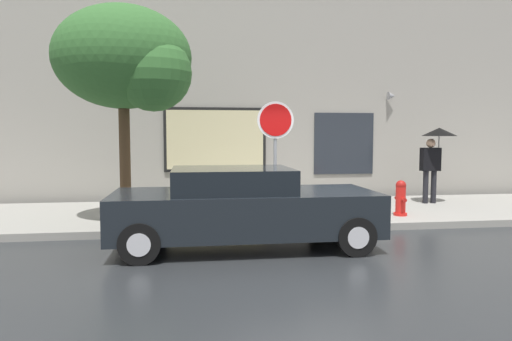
# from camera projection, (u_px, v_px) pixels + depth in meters

# --- Properties ---
(ground_plane) EXTENTS (60.00, 60.00, 0.00)m
(ground_plane) POSITION_uv_depth(u_px,v_px,m) (312.00, 245.00, 8.14)
(ground_plane) COLOR #282B2D
(sidewalk) EXTENTS (20.00, 4.00, 0.15)m
(sidewalk) POSITION_uv_depth(u_px,v_px,m) (280.00, 213.00, 11.10)
(sidewalk) COLOR gray
(sidewalk) RESTS_ON ground
(building_facade) EXTENTS (20.00, 0.67, 7.00)m
(building_facade) POSITION_uv_depth(u_px,v_px,m) (264.00, 82.00, 13.30)
(building_facade) COLOR #9E998E
(building_facade) RESTS_ON ground
(parked_car) EXTENTS (4.50, 1.94, 1.38)m
(parked_car) POSITION_uv_depth(u_px,v_px,m) (243.00, 207.00, 7.96)
(parked_car) COLOR black
(parked_car) RESTS_ON ground
(fire_hydrant) EXTENTS (0.30, 0.44, 0.79)m
(fire_hydrant) POSITION_uv_depth(u_px,v_px,m) (401.00, 198.00, 10.28)
(fire_hydrant) COLOR red
(fire_hydrant) RESTS_ON sidewalk
(pedestrian_with_umbrella) EXTENTS (0.93, 0.91, 1.99)m
(pedestrian_with_umbrella) POSITION_uv_depth(u_px,v_px,m) (436.00, 145.00, 12.08)
(pedestrian_with_umbrella) COLOR black
(pedestrian_with_umbrella) RESTS_ON sidewalk
(street_tree) EXTENTS (2.78, 2.37, 4.42)m
(street_tree) POSITION_uv_depth(u_px,v_px,m) (129.00, 61.00, 9.30)
(street_tree) COLOR #4C3823
(street_tree) RESTS_ON sidewalk
(stop_sign) EXTENTS (0.76, 0.10, 2.49)m
(stop_sign) POSITION_uv_depth(u_px,v_px,m) (275.00, 137.00, 9.45)
(stop_sign) COLOR gray
(stop_sign) RESTS_ON sidewalk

